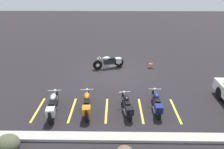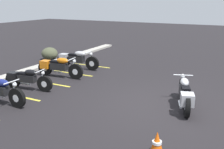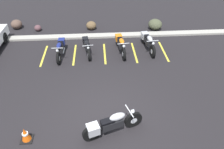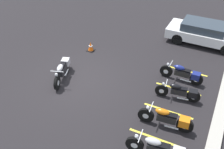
% 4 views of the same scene
% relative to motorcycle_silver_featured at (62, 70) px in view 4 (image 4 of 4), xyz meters
% --- Properties ---
extents(ground, '(60.00, 60.00, 0.00)m').
position_rel_motorcycle_silver_featured_xyz_m(ground, '(-0.17, 0.72, -0.45)').
color(ground, black).
extents(motorcycle_silver_featured, '(2.10, 0.93, 0.86)m').
position_rel_motorcycle_silver_featured_xyz_m(motorcycle_silver_featured, '(0.00, 0.00, 0.00)').
color(motorcycle_silver_featured, black).
rests_on(motorcycle_silver_featured, ground).
extents(parked_bike_0, '(0.58, 2.08, 0.82)m').
position_rel_motorcycle_silver_featured_xyz_m(parked_bike_0, '(-2.29, 5.33, -0.02)').
color(parked_bike_0, black).
rests_on(parked_bike_0, ground).
extents(parked_bike_1, '(0.63, 1.95, 0.77)m').
position_rel_motorcycle_silver_featured_xyz_m(parked_bike_1, '(-0.91, 5.52, -0.05)').
color(parked_bike_1, black).
rests_on(parked_bike_1, ground).
extents(parked_bike_2, '(0.61, 2.17, 0.85)m').
position_rel_motorcycle_silver_featured_xyz_m(parked_bike_2, '(0.92, 5.53, -0.00)').
color(parked_bike_2, black).
rests_on(parked_bike_2, ground).
extents(parked_bike_3, '(0.64, 2.20, 0.87)m').
position_rel_motorcycle_silver_featured_xyz_m(parked_bike_3, '(2.43, 5.68, 0.01)').
color(parked_bike_3, black).
rests_on(parked_bike_3, ground).
extents(car_white, '(1.84, 4.32, 1.29)m').
position_rel_motorcycle_silver_featured_xyz_m(car_white, '(-6.54, 5.49, 0.23)').
color(car_white, black).
rests_on(car_white, ground).
extents(concrete_curb, '(18.00, 0.50, 0.12)m').
position_rel_motorcycle_silver_featured_xyz_m(concrete_curb, '(-0.17, 7.31, -0.39)').
color(concrete_curb, '#A8A399').
rests_on(concrete_curb, ground).
extents(traffic_cone, '(0.40, 0.40, 0.54)m').
position_rel_motorcycle_silver_featured_xyz_m(traffic_cone, '(-2.82, -0.06, -0.20)').
color(traffic_cone, black).
rests_on(traffic_cone, ground).
extents(stall_line_0, '(0.10, 2.10, 0.00)m').
position_rel_motorcycle_silver_featured_xyz_m(stall_line_0, '(-3.21, 5.32, -0.45)').
color(stall_line_0, gold).
rests_on(stall_line_0, ground).
extents(stall_line_1, '(0.10, 2.10, 0.00)m').
position_rel_motorcycle_silver_featured_xyz_m(stall_line_1, '(-1.59, 5.32, -0.45)').
color(stall_line_1, gold).
rests_on(stall_line_1, ground).
extents(stall_line_2, '(0.10, 2.10, 0.00)m').
position_rel_motorcycle_silver_featured_xyz_m(stall_line_2, '(0.04, 5.32, -0.45)').
color(stall_line_2, gold).
rests_on(stall_line_2, ground).
extents(stall_line_3, '(0.10, 2.10, 0.00)m').
position_rel_motorcycle_silver_featured_xyz_m(stall_line_3, '(1.66, 5.32, -0.45)').
color(stall_line_3, gold).
rests_on(stall_line_3, ground).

